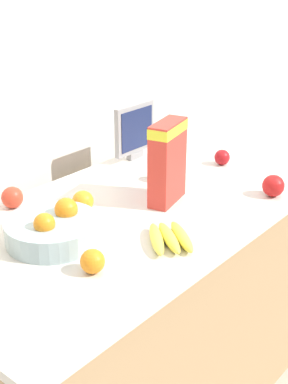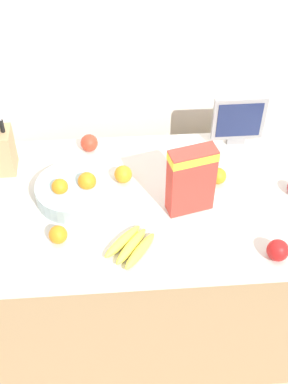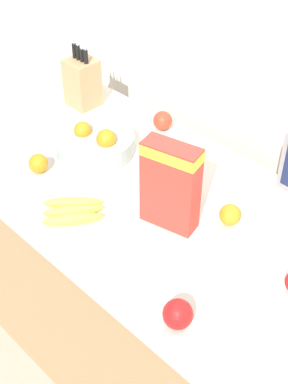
% 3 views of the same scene
% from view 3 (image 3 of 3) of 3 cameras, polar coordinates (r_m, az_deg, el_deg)
% --- Properties ---
extents(ground_plane, '(14.00, 14.00, 0.00)m').
position_cam_3_polar(ground_plane, '(2.53, 0.23, -16.42)').
color(ground_plane, '#B2A899').
extents(wall_back, '(9.00, 0.06, 2.60)m').
position_cam_3_polar(wall_back, '(2.08, 13.26, 15.88)').
color(wall_back, silver).
rests_on(wall_back, ground_plane).
extents(counter, '(1.56, 0.83, 0.92)m').
position_cam_3_polar(counter, '(2.17, 0.26, -9.61)').
color(counter, tan).
rests_on(counter, ground_plane).
extents(knife_block, '(0.12, 0.12, 0.30)m').
position_cam_3_polar(knife_block, '(2.31, -6.59, 11.56)').
color(knife_block, tan).
rests_on(knife_block, counter).
extents(cereal_box, '(0.19, 0.12, 0.30)m').
position_cam_3_polar(cereal_box, '(1.64, 2.84, 1.01)').
color(cereal_box, red).
rests_on(cereal_box, counter).
extents(fruit_bowl, '(0.30, 0.30, 0.12)m').
position_cam_3_polar(fruit_bowl, '(2.03, -5.24, 5.24)').
color(fruit_bowl, '#99B2B7').
rests_on(fruit_bowl, counter).
extents(banana_bunch, '(0.22, 0.23, 0.04)m').
position_cam_3_polar(banana_bunch, '(1.77, -7.59, -1.99)').
color(banana_bunch, yellow).
rests_on(banana_bunch, counter).
extents(apple_leftmost, '(0.08, 0.08, 0.08)m').
position_cam_3_polar(apple_leftmost, '(1.44, 3.63, -12.87)').
color(apple_leftmost, red).
rests_on(apple_leftmost, counter).
extents(apple_rear, '(0.08, 0.08, 0.08)m').
position_cam_3_polar(apple_rear, '(2.16, 2.00, 7.61)').
color(apple_rear, red).
rests_on(apple_rear, counter).
extents(orange_front_center, '(0.08, 0.08, 0.08)m').
position_cam_3_polar(orange_front_center, '(1.95, 0.67, 3.69)').
color(orange_front_center, orange).
rests_on(orange_front_center, counter).
extents(orange_by_cereal, '(0.07, 0.07, 0.07)m').
position_cam_3_polar(orange_by_cereal, '(1.74, 9.17, -2.40)').
color(orange_by_cereal, orange).
rests_on(orange_by_cereal, counter).
extents(orange_mid_left, '(0.07, 0.07, 0.07)m').
position_cam_3_polar(orange_mid_left, '(1.96, -11.20, 3.01)').
color(orange_mid_left, orange).
rests_on(orange_mid_left, counter).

